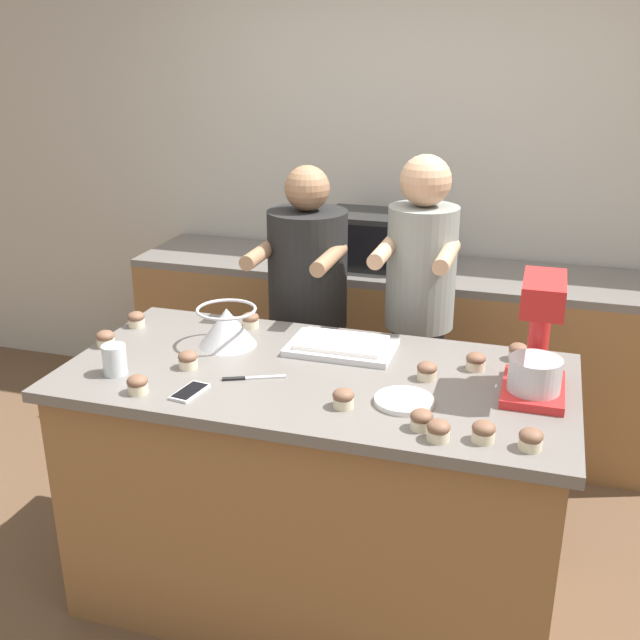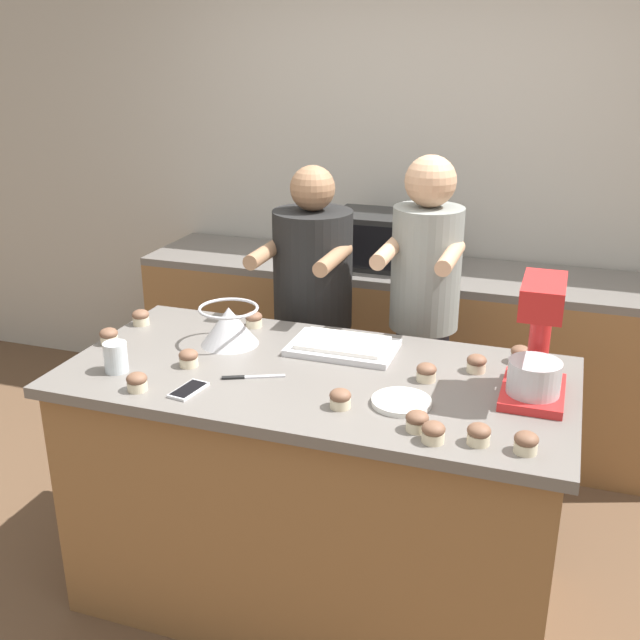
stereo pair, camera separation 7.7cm
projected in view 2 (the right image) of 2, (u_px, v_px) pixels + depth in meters
ground_plane at (316, 590)px, 2.97m from camera, size 16.00×16.00×0.00m
back_wall at (423, 177)px, 4.06m from camera, size 10.00×0.06×2.70m
island_counter at (316, 487)px, 2.80m from camera, size 1.79×0.88×0.95m
back_counter at (402, 350)px, 4.06m from camera, size 2.80×0.60×0.94m
person_left at (313, 330)px, 3.40m from camera, size 0.36×0.52×1.55m
person_right at (423, 331)px, 3.23m from camera, size 0.31×0.49×1.62m
stand_mixer at (538, 347)px, 2.39m from camera, size 0.20×0.30×0.40m
mixing_bowl at (229, 324)px, 2.85m from camera, size 0.23×0.23×0.15m
baking_tray at (343, 346)px, 2.81m from camera, size 0.40×0.26×0.04m
microwave_oven at (382, 239)px, 3.88m from camera, size 0.49×0.36×0.27m
cell_phone at (189, 390)px, 2.49m from camera, size 0.09×0.15×0.01m
drinking_glass at (116, 357)px, 2.62m from camera, size 0.08×0.08×0.11m
small_plate at (401, 402)px, 2.40m from camera, size 0.19×0.19×0.02m
knife at (249, 377)px, 2.59m from camera, size 0.21×0.11×0.01m
cupcake_0 at (520, 354)px, 2.70m from camera, size 0.07×0.07×0.06m
cupcake_1 at (254, 319)px, 3.04m from camera, size 0.07×0.07×0.06m
cupcake_2 at (137, 382)px, 2.49m from camera, size 0.07×0.07×0.06m
cupcake_3 at (109, 336)px, 2.87m from camera, size 0.07×0.07×0.06m
cupcake_4 at (433, 432)px, 2.17m from camera, size 0.07×0.07×0.06m
cupcake_5 at (526, 442)px, 2.11m from camera, size 0.07×0.07×0.06m
cupcake_6 at (479, 434)px, 2.16m from camera, size 0.07×0.07×0.06m
cupcake_7 at (426, 372)px, 2.56m from camera, size 0.07×0.07×0.06m
cupcake_8 at (340, 398)px, 2.37m from camera, size 0.07×0.07×0.06m
cupcake_9 at (189, 358)px, 2.67m from camera, size 0.07×0.07×0.06m
cupcake_10 at (476, 363)px, 2.63m from camera, size 0.07×0.07×0.06m
cupcake_11 at (417, 421)px, 2.23m from camera, size 0.07×0.07×0.06m
cupcake_12 at (141, 317)px, 3.06m from camera, size 0.07×0.07×0.06m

